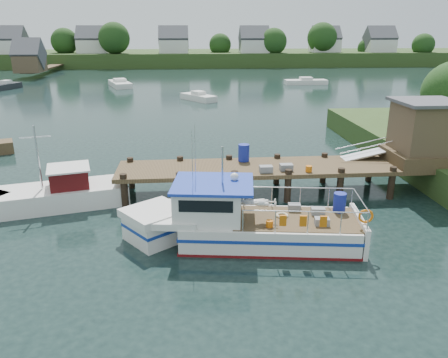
{
  "coord_description": "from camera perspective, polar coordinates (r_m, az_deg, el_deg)",
  "views": [
    {
      "loc": [
        -2.58,
        -20.05,
        7.72
      ],
      "look_at": [
        -1.0,
        -1.5,
        1.3
      ],
      "focal_mm": 35.0,
      "sensor_mm": 36.0,
      "label": 1
    }
  ],
  "objects": [
    {
      "name": "moored_e",
      "position": [
        66.88,
        -26.52,
        10.83
      ],
      "size": [
        2.94,
        4.54,
        1.19
      ],
      "rotation": [
        0.0,
        0.0,
        -0.2
      ],
      "color": "black",
      "rests_on": "ground"
    },
    {
      "name": "moored_b",
      "position": [
        50.49,
        -3.36,
        10.65
      ],
      "size": [
        4.16,
        4.87,
        1.07
      ],
      "rotation": [
        0.0,
        0.0,
        -0.33
      ],
      "color": "silver",
      "rests_on": "ground"
    },
    {
      "name": "dock",
      "position": [
        22.69,
        18.97,
        4.01
      ],
      "size": [
        16.6,
        3.0,
        4.78
      ],
      "color": "#4C3A24",
      "rests_on": "ground"
    },
    {
      "name": "moored_d",
      "position": [
        64.6,
        -13.43,
        12.02
      ],
      "size": [
        4.21,
        6.96,
        1.12
      ],
      "rotation": [
        0.0,
        0.0,
        -0.2
      ],
      "color": "silver",
      "rests_on": "ground"
    },
    {
      "name": "ground_plane",
      "position": [
        21.64,
        2.3,
        -1.89
      ],
      "size": [
        160.0,
        160.0,
        0.0
      ],
      "primitive_type": "plane",
      "color": "black"
    },
    {
      "name": "lobster_boat",
      "position": [
        16.54,
        1.98,
        -5.67
      ],
      "size": [
        9.28,
        3.73,
        4.46
      ],
      "rotation": [
        0.0,
        0.0,
        -0.14
      ],
      "color": "silver",
      "rests_on": "ground"
    },
    {
      "name": "far_shore",
      "position": [
        102.6,
        -3.54,
        15.84
      ],
      "size": [
        140.0,
        42.55,
        9.22
      ],
      "color": "#2E451C",
      "rests_on": "ground"
    },
    {
      "name": "work_boat",
      "position": [
        21.32,
        -21.48,
        -1.86
      ],
      "size": [
        7.24,
        3.62,
        3.8
      ],
      "rotation": [
        0.0,
        0.0,
        0.25
      ],
      "color": "silver",
      "rests_on": "ground"
    },
    {
      "name": "moored_far",
      "position": [
        66.74,
        10.64,
        12.39
      ],
      "size": [
        6.12,
        2.11,
        1.04
      ],
      "rotation": [
        0.0,
        0.0,
        0.27
      ],
      "color": "silver",
      "rests_on": "ground"
    }
  ]
}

